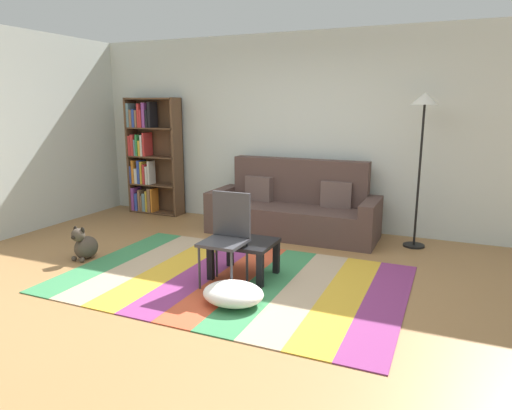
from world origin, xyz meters
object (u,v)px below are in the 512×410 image
(couch, at_px, (294,210))
(pouf, at_px, (233,294))
(coffee_table, at_px, (244,248))
(folding_chair, at_px, (227,231))
(dog, at_px, (85,245))
(tv_remote, at_px, (238,241))
(bookshelf, at_px, (149,158))
(standing_lamp, at_px, (423,119))

(couch, relative_size, pouf, 4.10)
(coffee_table, distance_m, folding_chair, 0.32)
(pouf, relative_size, dog, 1.39)
(folding_chair, bearing_deg, tv_remote, 121.48)
(coffee_table, bearing_deg, tv_remote, -135.45)
(couch, relative_size, folding_chair, 2.51)
(coffee_table, distance_m, tv_remote, 0.11)
(folding_chair, bearing_deg, dog, -137.49)
(pouf, xyz_separation_m, dog, (-2.09, 0.42, 0.06))
(dog, bearing_deg, couch, 46.70)
(tv_remote, bearing_deg, folding_chair, -113.34)
(bookshelf, bearing_deg, couch, -6.27)
(standing_lamp, bearing_deg, couch, -178.12)
(coffee_table, relative_size, standing_lamp, 0.33)
(pouf, relative_size, standing_lamp, 0.30)
(bookshelf, bearing_deg, dog, -72.21)
(couch, xyz_separation_m, dog, (-1.84, -1.95, -0.18))
(pouf, bearing_deg, dog, 168.69)
(dog, distance_m, tv_remote, 1.88)
(dog, xyz_separation_m, standing_lamp, (3.40, 2.00, 1.40))
(coffee_table, relative_size, tv_remote, 4.11)
(bookshelf, relative_size, pouf, 3.32)
(couch, bearing_deg, dog, -133.30)
(standing_lamp, bearing_deg, bookshelf, 176.81)
(coffee_table, height_order, tv_remote, tv_remote)
(standing_lamp, relative_size, folding_chair, 2.07)
(coffee_table, height_order, folding_chair, folding_chair)
(couch, xyz_separation_m, pouf, (0.26, -2.37, -0.23))
(couch, bearing_deg, tv_remote, -89.43)
(coffee_table, distance_m, dog, 1.92)
(couch, height_order, dog, couch)
(coffee_table, bearing_deg, pouf, -73.21)
(folding_chair, bearing_deg, pouf, -15.51)
(coffee_table, xyz_separation_m, pouf, (0.19, -0.64, -0.21))
(couch, distance_m, coffee_table, 1.73)
(bookshelf, relative_size, folding_chair, 2.03)
(bookshelf, distance_m, folding_chair, 3.39)
(couch, relative_size, coffee_table, 3.66)
(coffee_table, bearing_deg, bookshelf, 142.52)
(bookshelf, distance_m, pouf, 3.94)
(standing_lamp, xyz_separation_m, tv_remote, (-1.55, -1.82, -1.16))
(bookshelf, height_order, standing_lamp, standing_lamp)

